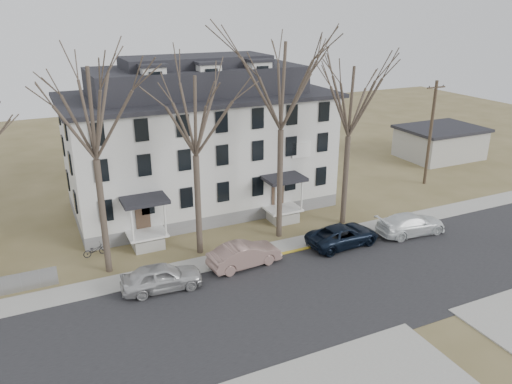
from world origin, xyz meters
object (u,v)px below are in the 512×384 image
tree_mid_left (194,111)px  tree_center (282,80)px  car_silver (162,278)px  car_tan (244,255)px  tree_far_left (90,107)px  boarding_house (200,142)px  utility_pole_far (431,132)px  car_white (411,224)px  bicycle_left (95,251)px  tree_mid_right (351,97)px  car_navy (343,236)px

tree_mid_left → tree_center: tree_center is taller
car_silver → car_tan: car_silver is taller
tree_far_left → car_silver: (2.44, -3.56, -9.54)m
tree_center → car_silver: bearing=-159.6°
boarding_house → car_silver: 14.19m
tree_mid_left → utility_pole_far: (23.50, 4.20, -4.70)m
car_tan → car_white: size_ratio=0.90×
car_white → bicycle_left: car_white is taller
tree_mid_right → tree_far_left: bearing=180.0°
car_tan → car_white: bearing=-98.7°
tree_mid_left → bicycle_left: tree_mid_left is taller
car_silver → car_navy: bearing=-84.2°
car_silver → car_white: car_silver is taller
tree_mid_right → bicycle_left: bearing=172.5°
car_silver → bicycle_left: (-2.92, 5.94, -0.39)m
car_tan → boarding_house: bearing=-10.7°
tree_mid_right → car_tan: 13.36m
car_silver → car_tan: 5.52m
car_tan → tree_mid_right: bearing=-77.7°
boarding_house → tree_far_left: 13.12m
car_navy → boarding_house: bearing=25.9°
tree_mid_left → car_white: 17.64m
car_silver → utility_pole_far: bearing=-69.7°
car_silver → car_tan: (5.50, 0.52, -0.02)m
car_navy → bicycle_left: 16.73m
bicycle_left → car_silver: bearing=-163.7°
utility_pole_far → tree_far_left: bearing=-171.9°
tree_far_left → tree_mid_left: bearing=0.0°
tree_mid_left → utility_pole_far: tree_mid_left is taller
utility_pole_far → car_white: (-8.71, -7.99, -4.14)m
utility_pole_far → car_tan: bearing=-161.4°
tree_far_left → utility_pole_far: bearing=8.1°
car_tan → bicycle_left: 10.02m
boarding_house → car_silver: (-6.56, -11.72, -4.58)m
tree_mid_right → car_navy: tree_mid_right is taller
tree_mid_left → car_silver: (-3.56, -3.56, -8.80)m
tree_far_left → car_navy: bearing=-11.9°
tree_mid_right → car_silver: tree_mid_right is taller
car_tan → bicycle_left: bearing=51.9°
tree_mid_right → car_tan: size_ratio=2.69×
car_navy → car_white: 5.53m
car_white → tree_far_left: bearing=83.6°
car_silver → bicycle_left: 6.63m
boarding_house → utility_pole_far: boarding_house is taller
car_tan → tree_mid_left: bearing=27.3°
tree_mid_left → utility_pole_far: 24.33m
tree_center → bicycle_left: tree_center is taller
car_navy → car_silver: bearing=88.5°
tree_mid_right → car_navy: size_ratio=2.45×
tree_mid_right → utility_pole_far: size_ratio=1.34×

